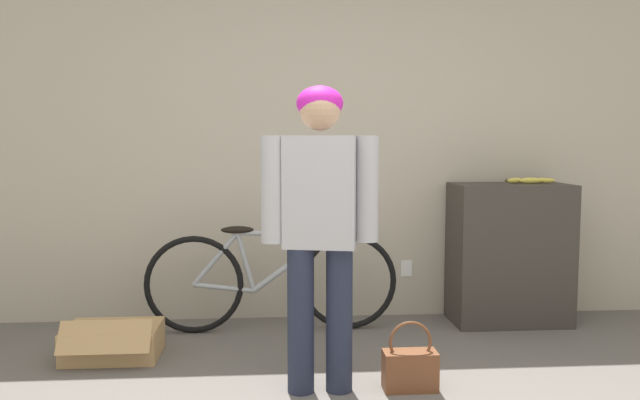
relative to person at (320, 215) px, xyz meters
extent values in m
cube|color=#B7AD99|center=(0.19, 1.40, 0.38)|extent=(8.00, 0.06, 2.60)
cube|color=white|center=(0.74, 1.37, -0.57)|extent=(0.08, 0.01, 0.12)
cube|color=#38332D|center=(1.43, 1.14, -0.42)|extent=(0.81, 0.43, 0.99)
cylinder|color=#23283D|center=(-0.10, 0.00, -0.54)|extent=(0.14, 0.14, 0.75)
cylinder|color=#23283D|center=(0.10, 0.00, -0.54)|extent=(0.14, 0.14, 0.75)
cube|color=#B2B2B7|center=(0.00, 0.00, 0.11)|extent=(0.39, 0.25, 0.56)
cylinder|color=#B2B2B7|center=(-0.24, 0.00, 0.13)|extent=(0.12, 0.12, 0.54)
cylinder|color=#B2B2B7|center=(0.24, 0.00, 0.13)|extent=(0.12, 0.12, 0.54)
sphere|color=tan|center=(0.00, 0.00, 0.52)|extent=(0.20, 0.20, 0.20)
ellipsoid|color=#D11EAD|center=(0.00, 0.01, 0.56)|extent=(0.23, 0.21, 0.17)
torus|color=black|center=(-0.77, 1.04, -0.59)|extent=(0.66, 0.05, 0.66)
torus|color=black|center=(0.27, 1.05, -0.59)|extent=(0.66, 0.05, 0.66)
cylinder|color=#999EA3|center=(-0.57, 1.04, -0.61)|extent=(0.40, 0.04, 0.08)
cylinder|color=#999EA3|center=(-0.62, 1.04, -0.41)|extent=(0.32, 0.04, 0.37)
cylinder|color=#999EA3|center=(-0.42, 1.04, -0.44)|extent=(0.14, 0.04, 0.41)
cylinder|color=#999EA3|center=(-0.11, 1.04, -0.45)|extent=(0.55, 0.05, 0.41)
cylinder|color=#999EA3|center=(-0.16, 1.04, -0.25)|extent=(0.63, 0.04, 0.05)
cylinder|color=#999EA3|center=(0.21, 1.05, -0.42)|extent=(0.16, 0.04, 0.34)
cylinder|color=#999EA3|center=(0.17, 1.05, -0.23)|extent=(0.07, 0.03, 0.08)
cylinder|color=#999EA3|center=(0.19, 1.05, -0.20)|extent=(0.03, 0.46, 0.02)
ellipsoid|color=black|center=(-0.48, 1.04, -0.22)|extent=(0.22, 0.08, 0.05)
ellipsoid|color=#EAD64C|center=(1.58, 1.15, 0.09)|extent=(0.16, 0.04, 0.04)
ellipsoid|color=#EAD64C|center=(1.47, 1.17, 0.09)|extent=(0.15, 0.10, 0.04)
ellipsoid|color=#EAD64C|center=(1.68, 1.17, 0.09)|extent=(0.15, 0.10, 0.04)
sphere|color=brown|center=(1.41, 1.19, 0.09)|extent=(0.02, 0.02, 0.02)
cube|color=brown|center=(0.47, -0.02, -0.82)|extent=(0.28, 0.13, 0.20)
torus|color=brown|center=(0.47, -0.02, -0.67)|extent=(0.22, 0.02, 0.22)
cube|color=tan|center=(-1.19, 0.60, -0.82)|extent=(0.55, 0.37, 0.19)
cube|color=tan|center=(-1.19, 0.41, -0.74)|extent=(0.52, 0.13, 0.17)
camera|label=1|loc=(-0.23, -3.11, 0.37)|focal=35.00mm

